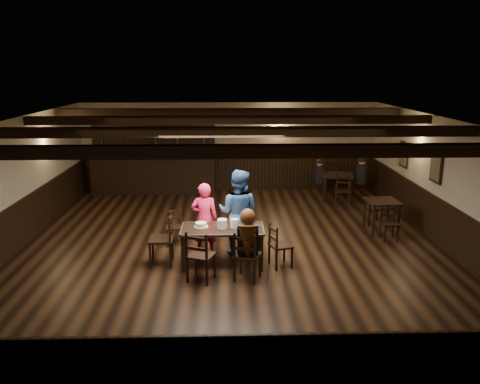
{
  "coord_description": "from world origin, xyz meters",
  "views": [
    {
      "loc": [
        -0.11,
        -9.31,
        3.7
      ],
      "look_at": [
        0.19,
        0.2,
        1.17
      ],
      "focal_mm": 35.0,
      "sensor_mm": 36.0,
      "label": 1
    }
  ],
  "objects_px": {
    "dining_table": "(222,232)",
    "woman_pink": "(204,219)",
    "chair_near_right": "(246,253)",
    "bar_counter": "(154,169)",
    "cake": "(201,225)",
    "man_blue": "(238,213)",
    "chair_near_left": "(199,253)"
  },
  "relations": [
    {
      "from": "dining_table",
      "to": "woman_pink",
      "type": "height_order",
      "value": "woman_pink"
    },
    {
      "from": "chair_near_right",
      "to": "bar_counter",
      "type": "height_order",
      "value": "bar_counter"
    },
    {
      "from": "chair_near_right",
      "to": "woman_pink",
      "type": "distance_m",
      "value": 1.56
    },
    {
      "from": "dining_table",
      "to": "cake",
      "type": "relative_size",
      "value": 5.84
    },
    {
      "from": "dining_table",
      "to": "bar_counter",
      "type": "relative_size",
      "value": 0.41
    },
    {
      "from": "man_blue",
      "to": "chair_near_right",
      "type": "bearing_deg",
      "value": 113.51
    },
    {
      "from": "dining_table",
      "to": "woman_pink",
      "type": "distance_m",
      "value": 0.69
    },
    {
      "from": "woman_pink",
      "to": "cake",
      "type": "distance_m",
      "value": 0.51
    },
    {
      "from": "woman_pink",
      "to": "cake",
      "type": "xyz_separation_m",
      "value": [
        -0.04,
        -0.51,
        0.04
      ]
    },
    {
      "from": "chair_near_right",
      "to": "cake",
      "type": "relative_size",
      "value": 3.41
    },
    {
      "from": "chair_near_right",
      "to": "bar_counter",
      "type": "relative_size",
      "value": 0.24
    },
    {
      "from": "chair_near_left",
      "to": "man_blue",
      "type": "height_order",
      "value": "man_blue"
    },
    {
      "from": "dining_table",
      "to": "chair_near_right",
      "type": "relative_size",
      "value": 1.72
    },
    {
      "from": "dining_table",
      "to": "woman_pink",
      "type": "xyz_separation_m",
      "value": [
        -0.36,
        0.58,
        0.07
      ]
    },
    {
      "from": "chair_near_right",
      "to": "man_blue",
      "type": "xyz_separation_m",
      "value": [
        -0.1,
        1.29,
        0.34
      ]
    },
    {
      "from": "dining_table",
      "to": "chair_near_right",
      "type": "distance_m",
      "value": 0.87
    },
    {
      "from": "dining_table",
      "to": "cake",
      "type": "xyz_separation_m",
      "value": [
        -0.41,
        0.07,
        0.12
      ]
    },
    {
      "from": "dining_table",
      "to": "chair_near_left",
      "type": "distance_m",
      "value": 0.87
    },
    {
      "from": "chair_near_right",
      "to": "man_blue",
      "type": "relative_size",
      "value": 0.52
    },
    {
      "from": "man_blue",
      "to": "cake",
      "type": "xyz_separation_m",
      "value": [
        -0.73,
        -0.47,
        -0.09
      ]
    },
    {
      "from": "chair_near_left",
      "to": "man_blue",
      "type": "distance_m",
      "value": 1.53
    },
    {
      "from": "woman_pink",
      "to": "bar_counter",
      "type": "bearing_deg",
      "value": -70.55
    },
    {
      "from": "dining_table",
      "to": "woman_pink",
      "type": "relative_size",
      "value": 1.06
    },
    {
      "from": "cake",
      "to": "man_blue",
      "type": "bearing_deg",
      "value": 32.59
    },
    {
      "from": "chair_near_left",
      "to": "woman_pink",
      "type": "distance_m",
      "value": 1.35
    },
    {
      "from": "bar_counter",
      "to": "woman_pink",
      "type": "bearing_deg",
      "value": -70.8
    },
    {
      "from": "dining_table",
      "to": "man_blue",
      "type": "bearing_deg",
      "value": 59.2
    },
    {
      "from": "man_blue",
      "to": "bar_counter",
      "type": "relative_size",
      "value": 0.45
    },
    {
      "from": "chair_near_right",
      "to": "woman_pink",
      "type": "height_order",
      "value": "woman_pink"
    },
    {
      "from": "woman_pink",
      "to": "chair_near_left",
      "type": "bearing_deg",
      "value": 88.35
    },
    {
      "from": "chair_near_left",
      "to": "chair_near_right",
      "type": "relative_size",
      "value": 1.03
    },
    {
      "from": "man_blue",
      "to": "dining_table",
      "type": "bearing_deg",
      "value": 78.16
    }
  ]
}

